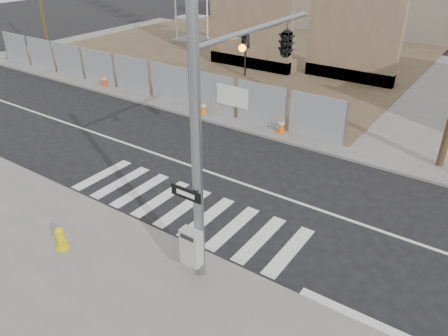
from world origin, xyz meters
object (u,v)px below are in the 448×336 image
Objects in this scene: fire_hydrant at (61,238)px; traffic_cone_d at (281,126)px; traffic_cone_a at (59,66)px; signal_pole at (259,79)px; traffic_cone_b at (104,81)px; traffic_cone_c at (203,107)px.

fire_hydrant is 11.05m from traffic_cone_d.
fire_hydrant reaches higher than traffic_cone_d.
fire_hydrant reaches higher than traffic_cone_a.
signal_pole reaches higher than traffic_cone_a.
traffic_cone_b is at bearing 121.65° from fire_hydrant.
traffic_cone_b is at bearing 154.70° from signal_pole.
traffic_cone_c is at bearing 93.57° from fire_hydrant.
traffic_cone_c is (-3.05, 10.84, -0.04)m from fire_hydrant.
signal_pole is 9.87× the size of traffic_cone_d.
fire_hydrant is at bearing -46.20° from traffic_cone_b.
traffic_cone_a is at bearing 159.26° from signal_pole.
traffic_cone_b is at bearing -5.52° from traffic_cone_a.
traffic_cone_c reaches higher than traffic_cone_b.
traffic_cone_a is (-15.50, 11.58, -0.03)m from fire_hydrant.
traffic_cone_b is (4.85, -0.47, -0.02)m from traffic_cone_a.
traffic_cone_a is at bearing 174.48° from traffic_cone_b.
traffic_cone_c is 0.95× the size of traffic_cone_d.
traffic_cone_b is (-14.57, 6.88, -4.35)m from signal_pole.
fire_hydrant is at bearing -36.76° from traffic_cone_a.
traffic_cone_b is at bearing 177.95° from traffic_cone_c.
signal_pole is 10.34× the size of traffic_cone_c.
traffic_cone_d is (11.94, -0.14, 0.03)m from traffic_cone_b.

